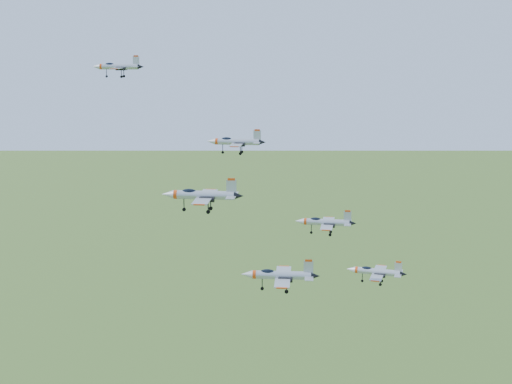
# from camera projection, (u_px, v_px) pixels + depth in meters

# --- Properties ---
(jet_lead) EXTENTS (10.37, 8.73, 2.79)m
(jet_lead) POSITION_uv_depth(u_px,v_px,m) (117.00, 67.00, 140.82)
(jet_lead) COLOR #A4AAB1
(jet_left_high) EXTENTS (11.21, 9.38, 3.00)m
(jet_left_high) POSITION_uv_depth(u_px,v_px,m) (235.00, 142.00, 132.69)
(jet_left_high) COLOR #A4AAB1
(jet_right_high) EXTENTS (13.86, 11.63, 3.72)m
(jet_right_high) POSITION_uv_depth(u_px,v_px,m) (201.00, 195.00, 118.69)
(jet_right_high) COLOR #A4AAB1
(jet_left_low) EXTENTS (12.05, 10.04, 3.22)m
(jet_left_low) POSITION_uv_depth(u_px,v_px,m) (325.00, 222.00, 138.89)
(jet_left_low) COLOR #A4AAB1
(jet_right_low) EXTENTS (13.09, 11.02, 3.52)m
(jet_right_low) POSITION_uv_depth(u_px,v_px,m) (279.00, 275.00, 117.60)
(jet_right_low) COLOR #A4AAB1
(jet_trail) EXTENTS (10.66, 8.75, 2.86)m
(jet_trail) POSITION_uv_depth(u_px,v_px,m) (376.00, 271.00, 125.10)
(jet_trail) COLOR #A4AAB1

